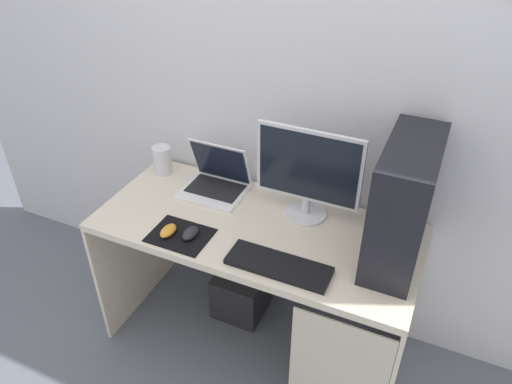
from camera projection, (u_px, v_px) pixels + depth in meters
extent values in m
plane|color=slate|center=(256.00, 337.00, 2.58)|extent=(8.00, 8.00, 0.00)
cube|color=silver|center=(290.00, 82.00, 2.11)|extent=(4.00, 0.04, 2.60)
cube|color=beige|center=(256.00, 228.00, 2.15)|extent=(1.44, 0.64, 0.03)
cube|color=beige|center=(136.00, 250.00, 2.61)|extent=(0.02, 0.64, 0.73)
cube|color=beige|center=(403.00, 338.00, 2.13)|extent=(0.02, 0.64, 0.73)
cube|color=beige|center=(337.00, 372.00, 1.95)|extent=(0.40, 0.01, 0.58)
cube|color=black|center=(403.00, 204.00, 1.85)|extent=(0.20, 0.47, 0.51)
cylinder|color=silver|center=(306.00, 213.00, 2.21)|extent=(0.19, 0.19, 0.01)
cylinder|color=silver|center=(306.00, 205.00, 2.18)|extent=(0.04, 0.04, 0.08)
cube|color=silver|center=(308.00, 166.00, 2.06)|extent=(0.47, 0.02, 0.34)
cube|color=black|center=(308.00, 167.00, 2.05)|extent=(0.44, 0.00, 0.31)
cube|color=white|center=(214.00, 192.00, 2.35)|extent=(0.30, 0.25, 0.01)
cube|color=black|center=(215.00, 188.00, 2.36)|extent=(0.26, 0.17, 0.00)
cube|color=white|center=(221.00, 162.00, 2.35)|extent=(0.30, 0.08, 0.23)
cube|color=black|center=(220.00, 163.00, 2.34)|extent=(0.28, 0.07, 0.21)
cylinder|color=silver|center=(162.00, 160.00, 2.47)|extent=(0.09, 0.09, 0.15)
cube|color=black|center=(279.00, 265.00, 1.92)|extent=(0.42, 0.14, 0.02)
cube|color=black|center=(180.00, 235.00, 2.08)|extent=(0.26, 0.20, 0.00)
ellipsoid|color=#232326|center=(190.00, 233.00, 2.07)|extent=(0.06, 0.10, 0.03)
ellipsoid|color=orange|center=(168.00, 231.00, 2.08)|extent=(0.06, 0.10, 0.03)
cube|color=#232326|center=(241.00, 292.00, 2.67)|extent=(0.26, 0.26, 0.26)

